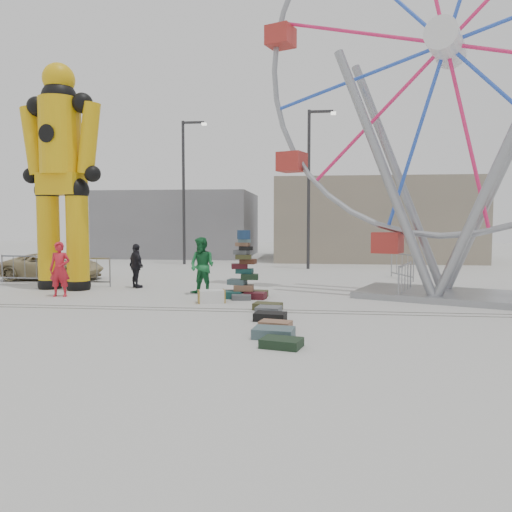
# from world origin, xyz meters

# --- Properties ---
(ground) EXTENTS (90.00, 90.00, 0.00)m
(ground) POSITION_xyz_m (0.00, 0.00, 0.00)
(ground) COLOR #9E9E99
(ground) RESTS_ON ground
(track_line_near) EXTENTS (40.00, 0.04, 0.01)m
(track_line_near) POSITION_xyz_m (0.00, 0.60, 0.00)
(track_line_near) COLOR #47443F
(track_line_near) RESTS_ON ground
(track_line_far) EXTENTS (40.00, 0.04, 0.01)m
(track_line_far) POSITION_xyz_m (0.00, 1.00, 0.00)
(track_line_far) COLOR #47443F
(track_line_far) RESTS_ON ground
(building_right) EXTENTS (12.00, 8.00, 5.00)m
(building_right) POSITION_xyz_m (7.00, 20.00, 2.50)
(building_right) COLOR gray
(building_right) RESTS_ON ground
(building_left) EXTENTS (10.00, 8.00, 4.40)m
(building_left) POSITION_xyz_m (-6.00, 22.00, 2.20)
(building_left) COLOR gray
(building_left) RESTS_ON ground
(lamp_post_right) EXTENTS (1.41, 0.25, 8.00)m
(lamp_post_right) POSITION_xyz_m (3.09, 13.00, 4.48)
(lamp_post_right) COLOR #2D2D30
(lamp_post_right) RESTS_ON ground
(lamp_post_left) EXTENTS (1.41, 0.25, 8.00)m
(lamp_post_left) POSITION_xyz_m (-3.91, 15.00, 4.48)
(lamp_post_left) COLOR #2D2D30
(lamp_post_left) RESTS_ON ground
(suitcase_tower) EXTENTS (1.50, 1.34, 2.15)m
(suitcase_tower) POSITION_xyz_m (1.04, 3.07, 0.60)
(suitcase_tower) COLOR #194D4B
(suitcase_tower) RESTS_ON ground
(crash_test_dummy) EXTENTS (3.26, 1.43, 8.17)m
(crash_test_dummy) POSITION_xyz_m (-5.62, 4.32, 4.31)
(crash_test_dummy) COLOR black
(crash_test_dummy) RESTS_ON ground
(ferris_wheel) EXTENTS (11.18, 4.77, 13.94)m
(ferris_wheel) POSITION_xyz_m (7.24, 3.77, 6.87)
(ferris_wheel) COLOR gray
(ferris_wheel) RESTS_ON ground
(steamer_trunk) EXTENTS (0.90, 0.67, 0.37)m
(steamer_trunk) POSITION_xyz_m (0.21, 2.02, 0.19)
(steamer_trunk) COLOR silver
(steamer_trunk) RESTS_ON ground
(row_case_0) EXTENTS (0.84, 0.61, 0.19)m
(row_case_0) POSITION_xyz_m (1.99, 0.99, 0.10)
(row_case_0) COLOR #3D3E1F
(row_case_0) RESTS_ON ground
(row_case_1) EXTENTS (0.70, 0.64, 0.21)m
(row_case_1) POSITION_xyz_m (2.08, 0.32, 0.10)
(row_case_1) COLOR #5A5E62
(row_case_1) RESTS_ON ground
(row_case_2) EXTENTS (0.82, 0.61, 0.21)m
(row_case_2) POSITION_xyz_m (2.18, -0.51, 0.10)
(row_case_2) COLOR black
(row_case_2) RESTS_ON ground
(row_case_3) EXTENTS (0.78, 0.57, 0.22)m
(row_case_3) POSITION_xyz_m (2.39, -1.59, 0.11)
(row_case_3) COLOR #8E6248
(row_case_3) RESTS_ON ground
(row_case_4) EXTENTS (0.91, 0.68, 0.22)m
(row_case_4) POSITION_xyz_m (2.41, -2.29, 0.11)
(row_case_4) COLOR #486167
(row_case_4) RESTS_ON ground
(row_case_5) EXTENTS (0.88, 0.72, 0.18)m
(row_case_5) POSITION_xyz_m (2.62, -3.05, 0.09)
(row_case_5) COLOR black
(row_case_5) RESTS_ON ground
(barricade_dummy_a) EXTENTS (2.00, 0.22, 1.10)m
(barricade_dummy_a) POSITION_xyz_m (-8.13, 6.01, 0.55)
(barricade_dummy_a) COLOR gray
(barricade_dummy_a) RESTS_ON ground
(barricade_dummy_b) EXTENTS (2.00, 0.22, 1.10)m
(barricade_dummy_b) POSITION_xyz_m (-6.79, 6.47, 0.55)
(barricade_dummy_b) COLOR gray
(barricade_dummy_b) RESTS_ON ground
(barricade_dummy_c) EXTENTS (2.00, 0.17, 1.10)m
(barricade_dummy_c) POSITION_xyz_m (-5.26, 5.12, 0.55)
(barricade_dummy_c) COLOR gray
(barricade_dummy_c) RESTS_ON ground
(barricade_wheel_front) EXTENTS (0.80, 1.91, 1.10)m
(barricade_wheel_front) POSITION_xyz_m (6.15, 3.73, 0.55)
(barricade_wheel_front) COLOR gray
(barricade_wheel_front) RESTS_ON ground
(barricade_wheel_back) EXTENTS (0.66, 1.95, 1.10)m
(barricade_wheel_back) POSITION_xyz_m (6.97, 8.93, 0.55)
(barricade_wheel_back) COLOR gray
(barricade_wheel_back) RESTS_ON ground
(pedestrian_red) EXTENTS (0.71, 0.52, 1.78)m
(pedestrian_red) POSITION_xyz_m (-4.89, 2.66, 0.89)
(pedestrian_red) COLOR red
(pedestrian_red) RESTS_ON ground
(pedestrian_green) EXTENTS (1.14, 1.04, 1.91)m
(pedestrian_green) POSITION_xyz_m (-0.42, 3.61, 0.95)
(pedestrian_green) COLOR #1B6E36
(pedestrian_green) RESTS_ON ground
(pedestrian_black) EXTENTS (0.95, 0.94, 1.61)m
(pedestrian_black) POSITION_xyz_m (-3.18, 4.98, 0.81)
(pedestrian_black) COLOR black
(pedestrian_black) RESTS_ON ground
(parked_suv) EXTENTS (4.15, 2.10, 1.12)m
(parked_suv) POSITION_xyz_m (-7.55, 7.15, 0.56)
(parked_suv) COLOR tan
(parked_suv) RESTS_ON ground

